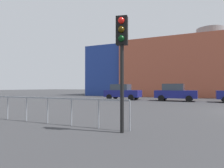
% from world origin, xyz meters
% --- Properties ---
extents(building_backdrop, '(38.99, 12.72, 10.68)m').
position_xyz_m(building_backdrop, '(-1.73, 21.43, 4.35)').
color(building_backdrop, '#B2563D').
rests_on(building_backdrop, ground_plane).
extents(parked_car_0, '(4.11, 2.02, 1.78)m').
position_xyz_m(parked_car_0, '(-11.24, 8.00, 0.89)').
color(parked_car_0, navy).
rests_on(parked_car_0, ground_plane).
extents(parked_car_1, '(4.14, 2.03, 1.79)m').
position_xyz_m(parked_car_1, '(-5.33, 8.00, 0.89)').
color(parked_car_1, navy).
rests_on(parked_car_1, ground_plane).
extents(traffic_light_near_left, '(0.40, 0.39, 3.67)m').
position_xyz_m(traffic_light_near_left, '(-4.90, -7.79, 2.70)').
color(traffic_light_near_left, black).
rests_on(traffic_light_near_left, ground_plane).
extents(pedestrian_railing, '(6.98, 0.06, 1.03)m').
position_xyz_m(pedestrian_railing, '(-8.23, -7.45, 0.79)').
color(pedestrian_railing, gray).
rests_on(pedestrian_railing, ground_plane).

